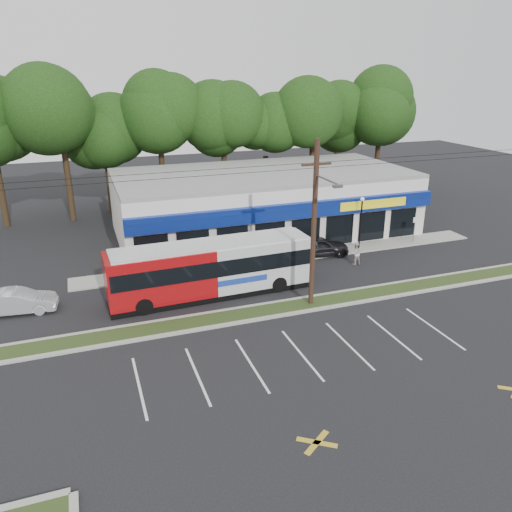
{
  "coord_description": "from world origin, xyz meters",
  "views": [
    {
      "loc": [
        -9.46,
        -23.79,
        13.57
      ],
      "look_at": [
        0.88,
        5.0,
        2.03
      ],
      "focal_mm": 35.0,
      "sensor_mm": 36.0,
      "label": 1
    }
  ],
  "objects": [
    {
      "name": "sidewalk",
      "position": [
        5.0,
        9.0,
        0.05
      ],
      "size": [
        32.0,
        2.2,
        0.1
      ],
      "primitive_type": "cube",
      "color": "#9E9E93",
      "rests_on": "ground"
    },
    {
      "name": "car_dark",
      "position": [
        7.31,
        8.5,
        0.77
      ],
      "size": [
        4.71,
        2.4,
        1.54
      ],
      "primitive_type": "imported",
      "rotation": [
        0.0,
        0.0,
        1.44
      ],
      "color": "black",
      "rests_on": "ground"
    },
    {
      "name": "curb_south",
      "position": [
        0.0,
        0.15,
        0.07
      ],
      "size": [
        40.0,
        0.25,
        0.14
      ],
      "primitive_type": "cube",
      "color": "#9E9E93",
      "rests_on": "ground"
    },
    {
      "name": "utility_pole",
      "position": [
        2.83,
        0.93,
        5.41
      ],
      "size": [
        50.0,
        2.77,
        10.0
      ],
      "color": "black",
      "rests_on": "ground"
    },
    {
      "name": "metrobus",
      "position": [
        -2.27,
        4.5,
        1.84
      ],
      "size": [
        13.04,
        3.18,
        3.48
      ],
      "rotation": [
        0.0,
        0.0,
        0.03
      ],
      "color": "#970B0F",
      "rests_on": "ground"
    },
    {
      "name": "car_silver",
      "position": [
        -13.72,
        5.89,
        0.72
      ],
      "size": [
        4.48,
        1.97,
        1.43
      ],
      "primitive_type": "imported",
      "rotation": [
        0.0,
        0.0,
        1.47
      ],
      "color": "#B6B9BF",
      "rests_on": "ground"
    },
    {
      "name": "strip_mall",
      "position": [
        5.5,
        15.91,
        2.65
      ],
      "size": [
        25.0,
        12.55,
        5.3
      ],
      "color": "silver",
      "rests_on": "ground"
    },
    {
      "name": "grass_strip",
      "position": [
        0.0,
        1.0,
        0.06
      ],
      "size": [
        40.0,
        1.6,
        0.12
      ],
      "primitive_type": "cube",
      "color": "#2B3D19",
      "rests_on": "ground"
    },
    {
      "name": "sign_post",
      "position": [
        16.0,
        8.57,
        1.56
      ],
      "size": [
        0.45,
        0.1,
        2.23
      ],
      "color": "#59595E",
      "rests_on": "ground"
    },
    {
      "name": "tree_line",
      "position": [
        4.0,
        26.0,
        8.42
      ],
      "size": [
        46.76,
        6.76,
        11.83
      ],
      "color": "black",
      "rests_on": "ground"
    },
    {
      "name": "ground",
      "position": [
        0.0,
        0.0,
        0.0
      ],
      "size": [
        120.0,
        120.0,
        0.0
      ],
      "primitive_type": "plane",
      "color": "black",
      "rests_on": "ground"
    },
    {
      "name": "pedestrian_b",
      "position": [
        9.0,
        6.0,
        0.85
      ],
      "size": [
        0.88,
        0.71,
        1.71
      ],
      "primitive_type": "imported",
      "rotation": [
        0.0,
        0.0,
        3.22
      ],
      "color": "beige",
      "rests_on": "ground"
    },
    {
      "name": "curb_north",
      "position": [
        0.0,
        1.85,
        0.07
      ],
      "size": [
        40.0,
        0.25,
        0.14
      ],
      "primitive_type": "cube",
      "color": "#9E9E93",
      "rests_on": "ground"
    },
    {
      "name": "lamp_post",
      "position": [
        11.0,
        8.8,
        2.67
      ],
      "size": [
        0.3,
        0.3,
        4.25
      ],
      "color": "black",
      "rests_on": "ground"
    },
    {
      "name": "pedestrian_a",
      "position": [
        3.83,
        7.33,
        0.92
      ],
      "size": [
        0.72,
        0.51,
        1.84
      ],
      "primitive_type": "imported",
      "rotation": [
        0.0,
        0.0,
        3.25
      ],
      "color": "beige",
      "rests_on": "ground"
    }
  ]
}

